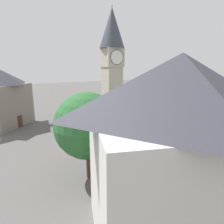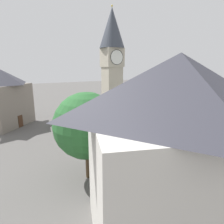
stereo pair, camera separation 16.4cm
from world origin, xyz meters
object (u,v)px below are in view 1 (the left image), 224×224
object	(u,v)px
building_corner_back	(175,152)
building_terrace_right	(203,98)
clock_tower	(112,64)
car_blue_kerb	(61,124)
lamp_post	(152,110)
pedestrian	(68,140)
building_shop_left	(3,98)
car_red_corner	(170,134)
tree	(87,125)
car_silver_kerb	(139,150)

from	to	relation	value
building_corner_back	building_terrace_right	bearing A→B (deg)	32.07
clock_tower	building_corner_back	size ratio (longest dim) A/B	1.59
building_terrace_right	car_blue_kerb	bearing A→B (deg)	156.98
building_terrace_right	lamp_post	size ratio (longest dim) A/B	2.10
lamp_post	building_terrace_right	bearing A→B (deg)	-10.50
clock_tower	pedestrian	bearing A→B (deg)	-169.31
clock_tower	building_shop_left	bearing A→B (deg)	137.39
car_red_corner	building_terrace_right	size ratio (longest dim) A/B	0.41
building_terrace_right	building_shop_left	bearing A→B (deg)	152.85
tree	lamp_post	distance (m)	16.98
pedestrian	lamp_post	xyz separation A→B (m)	(14.39, 0.20, 2.30)
car_red_corner	building_terrace_right	xyz separation A→B (m)	(10.87, 2.75, 4.01)
pedestrian	lamp_post	bearing A→B (deg)	0.81
building_shop_left	lamp_post	xyz separation A→B (m)	(21.09, -14.21, -1.73)
car_silver_kerb	car_red_corner	size ratio (longest dim) A/B	1.04
clock_tower	car_blue_kerb	distance (m)	13.49
car_blue_kerb	pedestrian	distance (m)	8.32
building_shop_left	car_red_corner	bearing A→B (deg)	-42.53
tree	lamp_post	size ratio (longest dim) A/B	1.67
clock_tower	tree	size ratio (longest dim) A/B	2.24
pedestrian	building_corner_back	xyz separation A→B (m)	(1.33, -16.40, 4.64)
clock_tower	lamp_post	world-z (taller)	clock_tower
car_red_corner	pedestrian	bearing A→B (deg)	162.15
building_shop_left	building_terrace_right	distance (m)	35.35
building_terrace_right	tree	bearing A→B (deg)	-166.34
car_red_corner	building_shop_left	size ratio (longest dim) A/B	0.40
car_silver_kerb	tree	xyz separation A→B (m)	(-6.99, -1.18, 4.42)
clock_tower	lamp_post	xyz separation A→B (m)	(6.95, -1.20, -7.43)
building_shop_left	pedestrian	bearing A→B (deg)	-65.07
car_silver_kerb	building_corner_back	world-z (taller)	building_corner_back
clock_tower	car_silver_kerb	xyz separation A→B (m)	(-0.90, -8.06, -9.97)
pedestrian	building_terrace_right	size ratio (longest dim) A/B	0.16
car_silver_kerb	car_red_corner	xyz separation A→B (m)	(7.34, 2.19, 0.00)
clock_tower	pedestrian	xyz separation A→B (m)	(-7.44, -1.40, -9.73)
lamp_post	pedestrian	bearing A→B (deg)	-179.19
building_shop_left	building_corner_back	size ratio (longest dim) A/B	0.92
tree	building_corner_back	xyz separation A→B (m)	(1.77, -8.55, 0.47)
lamp_post	building_corner_back	bearing A→B (deg)	-128.20
car_silver_kerb	car_red_corner	bearing A→B (deg)	16.59
car_silver_kerb	building_corner_back	xyz separation A→B (m)	(-5.21, -9.74, 4.89)
tree	car_red_corner	bearing A→B (deg)	13.24
car_blue_kerb	building_shop_left	xyz separation A→B (m)	(-8.11, 6.21, 4.27)
tree	building_terrace_right	world-z (taller)	building_terrace_right
tree	building_terrace_right	distance (m)	25.94
car_blue_kerb	building_corner_back	world-z (taller)	building_corner_back
building_shop_left	clock_tower	bearing A→B (deg)	-42.61
car_blue_kerb	building_corner_back	size ratio (longest dim) A/B	0.38
car_blue_kerb	tree	distance (m)	16.74
car_red_corner	building_terrace_right	distance (m)	11.91
building_terrace_right	lamp_post	xyz separation A→B (m)	(-10.36, 1.92, -1.46)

